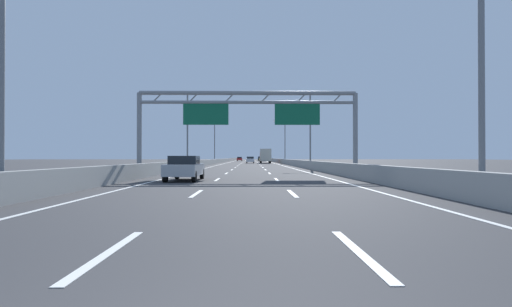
% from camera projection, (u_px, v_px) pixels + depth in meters
% --- Properties ---
extents(ground_plane, '(260.00, 260.00, 0.00)m').
position_uv_depth(ground_plane, '(250.00, 162.00, 102.10)').
color(ground_plane, '#38383A').
extents(lane_dash_left_0, '(0.16, 3.00, 0.01)m').
position_uv_depth(lane_dash_left_0, '(109.00, 253.00, 5.59)').
color(lane_dash_left_0, white).
rests_on(lane_dash_left_0, ground_plane).
extents(lane_dash_left_1, '(0.16, 3.00, 0.01)m').
position_uv_depth(lane_dash_left_1, '(196.00, 194.00, 14.59)').
color(lane_dash_left_1, white).
rests_on(lane_dash_left_1, ground_plane).
extents(lane_dash_left_2, '(0.16, 3.00, 0.01)m').
position_uv_depth(lane_dash_left_2, '(217.00, 180.00, 23.58)').
color(lane_dash_left_2, white).
rests_on(lane_dash_left_2, ground_plane).
extents(lane_dash_left_3, '(0.16, 3.00, 0.01)m').
position_uv_depth(lane_dash_left_3, '(227.00, 173.00, 32.58)').
color(lane_dash_left_3, white).
rests_on(lane_dash_left_3, ground_plane).
extents(lane_dash_left_4, '(0.16, 3.00, 0.01)m').
position_uv_depth(lane_dash_left_4, '(232.00, 170.00, 41.58)').
color(lane_dash_left_4, white).
rests_on(lane_dash_left_4, ground_plane).
extents(lane_dash_left_5, '(0.16, 3.00, 0.01)m').
position_uv_depth(lane_dash_left_5, '(235.00, 168.00, 50.58)').
color(lane_dash_left_5, white).
rests_on(lane_dash_left_5, ground_plane).
extents(lane_dash_left_6, '(0.16, 3.00, 0.01)m').
position_uv_depth(lane_dash_left_6, '(238.00, 166.00, 59.58)').
color(lane_dash_left_6, white).
rests_on(lane_dash_left_6, ground_plane).
extents(lane_dash_left_7, '(0.16, 3.00, 0.01)m').
position_uv_depth(lane_dash_left_7, '(239.00, 165.00, 68.58)').
color(lane_dash_left_7, white).
rests_on(lane_dash_left_7, ground_plane).
extents(lane_dash_left_8, '(0.16, 3.00, 0.01)m').
position_uv_depth(lane_dash_left_8, '(241.00, 164.00, 77.58)').
color(lane_dash_left_8, white).
rests_on(lane_dash_left_8, ground_plane).
extents(lane_dash_left_9, '(0.16, 3.00, 0.01)m').
position_uv_depth(lane_dash_left_9, '(242.00, 163.00, 86.58)').
color(lane_dash_left_9, white).
rests_on(lane_dash_left_9, ground_plane).
extents(lane_dash_left_10, '(0.16, 3.00, 0.01)m').
position_uv_depth(lane_dash_left_10, '(243.00, 163.00, 95.58)').
color(lane_dash_left_10, white).
rests_on(lane_dash_left_10, ground_plane).
extents(lane_dash_left_11, '(0.16, 3.00, 0.01)m').
position_uv_depth(lane_dash_left_11, '(243.00, 162.00, 104.57)').
color(lane_dash_left_11, white).
rests_on(lane_dash_left_11, ground_plane).
extents(lane_dash_left_12, '(0.16, 3.00, 0.01)m').
position_uv_depth(lane_dash_left_12, '(244.00, 162.00, 113.57)').
color(lane_dash_left_12, white).
rests_on(lane_dash_left_12, ground_plane).
extents(lane_dash_left_13, '(0.16, 3.00, 0.01)m').
position_uv_depth(lane_dash_left_13, '(244.00, 161.00, 122.57)').
color(lane_dash_left_13, white).
rests_on(lane_dash_left_13, ground_plane).
extents(lane_dash_left_14, '(0.16, 3.00, 0.01)m').
position_uv_depth(lane_dash_left_14, '(245.00, 161.00, 131.57)').
color(lane_dash_left_14, white).
rests_on(lane_dash_left_14, ground_plane).
extents(lane_dash_left_15, '(0.16, 3.00, 0.01)m').
position_uv_depth(lane_dash_left_15, '(245.00, 161.00, 140.57)').
color(lane_dash_left_15, white).
rests_on(lane_dash_left_15, ground_plane).
extents(lane_dash_left_16, '(0.16, 3.00, 0.01)m').
position_uv_depth(lane_dash_left_16, '(246.00, 161.00, 149.57)').
color(lane_dash_left_16, white).
rests_on(lane_dash_left_16, ground_plane).
extents(lane_dash_left_17, '(0.16, 3.00, 0.01)m').
position_uv_depth(lane_dash_left_17, '(246.00, 160.00, 158.57)').
color(lane_dash_left_17, white).
rests_on(lane_dash_left_17, ground_plane).
extents(lane_dash_right_0, '(0.16, 3.00, 0.01)m').
position_uv_depth(lane_dash_right_0, '(359.00, 252.00, 5.63)').
color(lane_dash_right_0, white).
rests_on(lane_dash_right_0, ground_plane).
extents(lane_dash_right_1, '(0.16, 3.00, 0.01)m').
position_uv_depth(lane_dash_right_1, '(292.00, 193.00, 14.63)').
color(lane_dash_right_1, white).
rests_on(lane_dash_right_1, ground_plane).
extents(lane_dash_right_2, '(0.16, 3.00, 0.01)m').
position_uv_depth(lane_dash_right_2, '(277.00, 180.00, 23.63)').
color(lane_dash_right_2, white).
rests_on(lane_dash_right_2, ground_plane).
extents(lane_dash_right_3, '(0.16, 3.00, 0.01)m').
position_uv_depth(lane_dash_right_3, '(269.00, 173.00, 32.63)').
color(lane_dash_right_3, white).
rests_on(lane_dash_right_3, ground_plane).
extents(lane_dash_right_4, '(0.16, 3.00, 0.01)m').
position_uv_depth(lane_dash_right_4, '(265.00, 170.00, 41.63)').
color(lane_dash_right_4, white).
rests_on(lane_dash_right_4, ground_plane).
extents(lane_dash_right_5, '(0.16, 3.00, 0.01)m').
position_uv_depth(lane_dash_right_5, '(263.00, 168.00, 50.63)').
color(lane_dash_right_5, white).
rests_on(lane_dash_right_5, ground_plane).
extents(lane_dash_right_6, '(0.16, 3.00, 0.01)m').
position_uv_depth(lane_dash_right_6, '(261.00, 166.00, 59.63)').
color(lane_dash_right_6, white).
rests_on(lane_dash_right_6, ground_plane).
extents(lane_dash_right_7, '(0.16, 3.00, 0.01)m').
position_uv_depth(lane_dash_right_7, '(260.00, 165.00, 68.63)').
color(lane_dash_right_7, white).
rests_on(lane_dash_right_7, ground_plane).
extents(lane_dash_right_8, '(0.16, 3.00, 0.01)m').
position_uv_depth(lane_dash_right_8, '(259.00, 164.00, 77.62)').
color(lane_dash_right_8, white).
rests_on(lane_dash_right_8, ground_plane).
extents(lane_dash_right_9, '(0.16, 3.00, 0.01)m').
position_uv_depth(lane_dash_right_9, '(258.00, 163.00, 86.62)').
color(lane_dash_right_9, white).
rests_on(lane_dash_right_9, ground_plane).
extents(lane_dash_right_10, '(0.16, 3.00, 0.01)m').
position_uv_depth(lane_dash_right_10, '(257.00, 163.00, 95.62)').
color(lane_dash_right_10, white).
rests_on(lane_dash_right_10, ground_plane).
extents(lane_dash_right_11, '(0.16, 3.00, 0.01)m').
position_uv_depth(lane_dash_right_11, '(257.00, 162.00, 104.62)').
color(lane_dash_right_11, white).
rests_on(lane_dash_right_11, ground_plane).
extents(lane_dash_right_12, '(0.16, 3.00, 0.01)m').
position_uv_depth(lane_dash_right_12, '(256.00, 162.00, 113.62)').
color(lane_dash_right_12, white).
rests_on(lane_dash_right_12, ground_plane).
extents(lane_dash_right_13, '(0.16, 3.00, 0.01)m').
position_uv_depth(lane_dash_right_13, '(256.00, 161.00, 122.62)').
color(lane_dash_right_13, white).
rests_on(lane_dash_right_13, ground_plane).
extents(lane_dash_right_14, '(0.16, 3.00, 0.01)m').
position_uv_depth(lane_dash_right_14, '(256.00, 161.00, 131.62)').
color(lane_dash_right_14, white).
rests_on(lane_dash_right_14, ground_plane).
extents(lane_dash_right_15, '(0.16, 3.00, 0.01)m').
position_uv_depth(lane_dash_right_15, '(255.00, 161.00, 140.62)').
color(lane_dash_right_15, white).
rests_on(lane_dash_right_15, ground_plane).
extents(lane_dash_right_16, '(0.16, 3.00, 0.01)m').
position_uv_depth(lane_dash_right_16, '(255.00, 161.00, 149.62)').
color(lane_dash_right_16, white).
rests_on(lane_dash_right_16, ground_plane).
extents(lane_dash_right_17, '(0.16, 3.00, 0.01)m').
position_uv_depth(lane_dash_right_17, '(255.00, 160.00, 158.61)').
color(lane_dash_right_17, white).
rests_on(lane_dash_right_17, ground_plane).
extents(edge_line_left, '(0.16, 176.00, 0.01)m').
position_uv_depth(edge_line_left, '(227.00, 163.00, 90.03)').
color(edge_line_left, white).
rests_on(edge_line_left, ground_plane).
extents(edge_line_right, '(0.16, 176.00, 0.01)m').
position_uv_depth(edge_line_right, '(273.00, 163.00, 90.17)').
color(edge_line_right, white).
rests_on(edge_line_right, ground_plane).
extents(barrier_left, '(0.45, 220.00, 0.95)m').
position_uv_depth(barrier_left, '(226.00, 160.00, 112.01)').
color(barrier_left, '#9E9E99').
rests_on(barrier_left, ground_plane).
extents(barrier_right, '(0.45, 220.00, 0.95)m').
position_uv_depth(barrier_right, '(274.00, 160.00, 112.19)').
color(barrier_right, '#9E9E99').
rests_on(barrier_right, ground_plane).
extents(sign_gantry, '(16.63, 0.36, 6.36)m').
position_uv_depth(sign_gantry, '(249.00, 111.00, 29.33)').
color(sign_gantry, gray).
rests_on(sign_gantry, ground_plane).
extents(streetlamp_left_near, '(2.58, 0.28, 9.50)m').
position_uv_depth(streetlamp_left_near, '(9.00, 31.00, 12.40)').
color(streetlamp_left_near, slate).
rests_on(streetlamp_left_near, ground_plane).
extents(streetlamp_right_near, '(2.58, 0.28, 9.50)m').
position_uv_depth(streetlamp_right_near, '(474.00, 33.00, 12.60)').
color(streetlamp_right_near, slate).
rests_on(streetlamp_right_near, ground_plane).
extents(streetlamp_left_mid, '(2.58, 0.28, 9.50)m').
position_uv_depth(streetlamp_left_mid, '(189.00, 125.00, 48.71)').
color(streetlamp_left_mid, slate).
rests_on(streetlamp_left_mid, ground_plane).
extents(streetlamp_right_mid, '(2.58, 0.28, 9.50)m').
position_uv_depth(streetlamp_right_mid, '(308.00, 125.00, 48.91)').
color(streetlamp_right_mid, slate).
rests_on(streetlamp_right_mid, ground_plane).
extents(streetlamp_left_far, '(2.58, 0.28, 9.50)m').
position_uv_depth(streetlamp_left_far, '(216.00, 139.00, 85.02)').
color(streetlamp_left_far, slate).
rests_on(streetlamp_left_far, ground_plane).
extents(streetlamp_right_far, '(2.58, 0.28, 9.50)m').
position_uv_depth(streetlamp_right_far, '(284.00, 139.00, 85.22)').
color(streetlamp_right_far, slate).
rests_on(streetlamp_right_far, ground_plane).
extents(silver_car, '(1.78, 4.48, 1.44)m').
position_uv_depth(silver_car, '(185.00, 168.00, 22.75)').
color(silver_car, '#A8ADB2').
rests_on(silver_car, ground_plane).
extents(black_car, '(1.73, 4.13, 1.54)m').
position_uv_depth(black_car, '(260.00, 159.00, 135.25)').
color(black_car, black).
rests_on(black_car, ground_plane).
extents(yellow_car, '(1.70, 4.53, 1.35)m').
position_uv_depth(yellow_car, '(262.00, 159.00, 123.17)').
color(yellow_car, yellow).
rests_on(yellow_car, ground_plane).
extents(red_car, '(1.79, 4.25, 1.40)m').
position_uv_depth(red_car, '(240.00, 159.00, 131.53)').
color(red_car, red).
rests_on(red_car, ground_plane).
extents(white_car, '(1.72, 4.15, 1.45)m').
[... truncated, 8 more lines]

